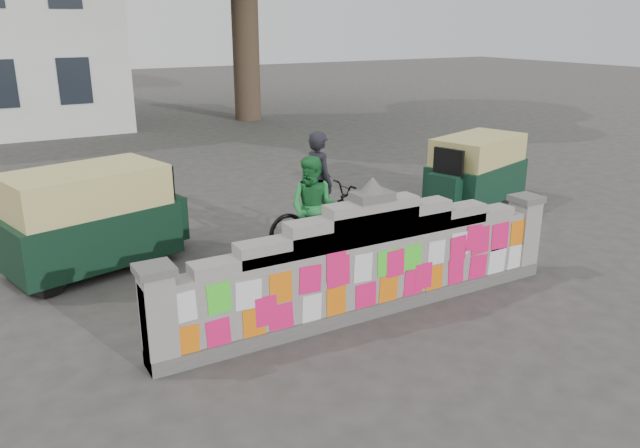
% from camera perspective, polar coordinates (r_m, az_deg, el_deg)
% --- Properties ---
extents(ground, '(100.00, 100.00, 0.00)m').
position_cam_1_polar(ground, '(9.11, 4.51, -8.06)').
color(ground, '#383533').
rests_on(ground, ground).
extents(parapet_wall, '(6.48, 0.44, 2.01)m').
position_cam_1_polar(parapet_wall, '(8.80, 4.65, -3.69)').
color(parapet_wall, '#4C4C49').
rests_on(parapet_wall, ground).
extents(cyclist_bike, '(2.15, 0.83, 1.11)m').
position_cam_1_polar(cyclist_bike, '(11.58, -0.08, 0.75)').
color(cyclist_bike, black).
rests_on(cyclist_bike, ground).
extents(cyclist_rider, '(0.48, 0.71, 1.89)m').
position_cam_1_polar(cyclist_rider, '(11.47, -0.08, 2.60)').
color(cyclist_rider, black).
rests_on(cyclist_rider, ground).
extents(pedestrian, '(1.11, 1.12, 1.82)m').
position_cam_1_polar(pedestrian, '(10.82, -0.59, 1.46)').
color(pedestrian, '#24843C').
rests_on(pedestrian, ground).
extents(rickshaw_left, '(3.21, 2.06, 1.72)m').
position_cam_1_polar(rickshaw_left, '(11.03, -20.05, 0.58)').
color(rickshaw_left, black).
rests_on(rickshaw_left, ground).
extents(rickshaw_right, '(2.89, 1.96, 1.55)m').
position_cam_1_polar(rickshaw_right, '(14.58, 14.01, 4.86)').
color(rickshaw_right, black).
rests_on(rickshaw_right, ground).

